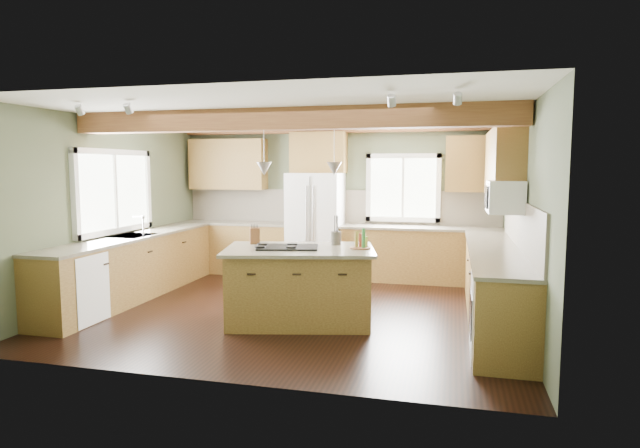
# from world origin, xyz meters

# --- Properties ---
(floor) EXTENTS (5.60, 5.60, 0.00)m
(floor) POSITION_xyz_m (0.00, 0.00, 0.00)
(floor) COLOR black
(floor) RESTS_ON ground
(ceiling) EXTENTS (5.60, 5.60, 0.00)m
(ceiling) POSITION_xyz_m (0.00, 0.00, 2.60)
(ceiling) COLOR silver
(ceiling) RESTS_ON wall_back
(wall_back) EXTENTS (5.60, 0.00, 5.60)m
(wall_back) POSITION_xyz_m (0.00, 2.50, 1.30)
(wall_back) COLOR #4B533B
(wall_back) RESTS_ON ground
(wall_left) EXTENTS (0.00, 5.00, 5.00)m
(wall_left) POSITION_xyz_m (-2.80, 0.00, 1.30)
(wall_left) COLOR #4B533B
(wall_left) RESTS_ON ground
(wall_right) EXTENTS (0.00, 5.00, 5.00)m
(wall_right) POSITION_xyz_m (2.80, 0.00, 1.30)
(wall_right) COLOR #4B533B
(wall_right) RESTS_ON ground
(ceiling_beam) EXTENTS (5.55, 0.26, 0.26)m
(ceiling_beam) POSITION_xyz_m (0.00, -0.54, 2.47)
(ceiling_beam) COLOR #5A2F19
(ceiling_beam) RESTS_ON ceiling
(soffit_trim) EXTENTS (5.55, 0.20, 0.10)m
(soffit_trim) POSITION_xyz_m (0.00, 2.40, 2.54)
(soffit_trim) COLOR #5A2F19
(soffit_trim) RESTS_ON ceiling
(backsplash_back) EXTENTS (5.58, 0.03, 0.58)m
(backsplash_back) POSITION_xyz_m (0.00, 2.48, 1.21)
(backsplash_back) COLOR brown
(backsplash_back) RESTS_ON wall_back
(backsplash_right) EXTENTS (0.03, 3.70, 0.58)m
(backsplash_right) POSITION_xyz_m (2.78, 0.05, 1.21)
(backsplash_right) COLOR brown
(backsplash_right) RESTS_ON wall_right
(base_cab_back_left) EXTENTS (2.02, 0.60, 0.88)m
(base_cab_back_left) POSITION_xyz_m (-1.79, 2.20, 0.44)
(base_cab_back_left) COLOR brown
(base_cab_back_left) RESTS_ON floor
(counter_back_left) EXTENTS (2.06, 0.64, 0.04)m
(counter_back_left) POSITION_xyz_m (-1.79, 2.20, 0.90)
(counter_back_left) COLOR #433D31
(counter_back_left) RESTS_ON base_cab_back_left
(base_cab_back_right) EXTENTS (2.62, 0.60, 0.88)m
(base_cab_back_right) POSITION_xyz_m (1.49, 2.20, 0.44)
(base_cab_back_right) COLOR brown
(base_cab_back_right) RESTS_ON floor
(counter_back_right) EXTENTS (2.66, 0.64, 0.04)m
(counter_back_right) POSITION_xyz_m (1.49, 2.20, 0.90)
(counter_back_right) COLOR #433D31
(counter_back_right) RESTS_ON base_cab_back_right
(base_cab_left) EXTENTS (0.60, 3.70, 0.88)m
(base_cab_left) POSITION_xyz_m (-2.50, 0.05, 0.44)
(base_cab_left) COLOR brown
(base_cab_left) RESTS_ON floor
(counter_left) EXTENTS (0.64, 3.74, 0.04)m
(counter_left) POSITION_xyz_m (-2.50, 0.05, 0.90)
(counter_left) COLOR #433D31
(counter_left) RESTS_ON base_cab_left
(base_cab_right) EXTENTS (0.60, 3.70, 0.88)m
(base_cab_right) POSITION_xyz_m (2.50, 0.05, 0.44)
(base_cab_right) COLOR brown
(base_cab_right) RESTS_ON floor
(counter_right) EXTENTS (0.64, 3.74, 0.04)m
(counter_right) POSITION_xyz_m (2.50, 0.05, 0.90)
(counter_right) COLOR #433D31
(counter_right) RESTS_ON base_cab_right
(upper_cab_back_left) EXTENTS (1.40, 0.35, 0.90)m
(upper_cab_back_left) POSITION_xyz_m (-1.99, 2.33, 1.95)
(upper_cab_back_left) COLOR brown
(upper_cab_back_left) RESTS_ON wall_back
(upper_cab_over_fridge) EXTENTS (0.96, 0.35, 0.70)m
(upper_cab_over_fridge) POSITION_xyz_m (-0.30, 2.33, 2.15)
(upper_cab_over_fridge) COLOR brown
(upper_cab_over_fridge) RESTS_ON wall_back
(upper_cab_right) EXTENTS (0.35, 2.20, 0.90)m
(upper_cab_right) POSITION_xyz_m (2.62, 0.90, 1.95)
(upper_cab_right) COLOR brown
(upper_cab_right) RESTS_ON wall_right
(upper_cab_back_corner) EXTENTS (0.90, 0.35, 0.90)m
(upper_cab_back_corner) POSITION_xyz_m (2.30, 2.33, 1.95)
(upper_cab_back_corner) COLOR brown
(upper_cab_back_corner) RESTS_ON wall_back
(window_left) EXTENTS (0.04, 1.60, 1.05)m
(window_left) POSITION_xyz_m (-2.78, 0.05, 1.55)
(window_left) COLOR white
(window_left) RESTS_ON wall_left
(window_back) EXTENTS (1.10, 0.04, 1.00)m
(window_back) POSITION_xyz_m (1.15, 2.48, 1.55)
(window_back) COLOR white
(window_back) RESTS_ON wall_back
(sink) EXTENTS (0.50, 0.65, 0.03)m
(sink) POSITION_xyz_m (-2.50, 0.05, 0.91)
(sink) COLOR #262628
(sink) RESTS_ON counter_left
(faucet) EXTENTS (0.02, 0.02, 0.28)m
(faucet) POSITION_xyz_m (-2.32, 0.05, 1.05)
(faucet) COLOR #B2B2B7
(faucet) RESTS_ON sink
(dishwasher) EXTENTS (0.60, 0.60, 0.84)m
(dishwasher) POSITION_xyz_m (-2.49, -1.25, 0.43)
(dishwasher) COLOR white
(dishwasher) RESTS_ON floor
(oven) EXTENTS (0.60, 0.72, 0.84)m
(oven) POSITION_xyz_m (2.49, -1.25, 0.43)
(oven) COLOR white
(oven) RESTS_ON floor
(microwave) EXTENTS (0.40, 0.70, 0.38)m
(microwave) POSITION_xyz_m (2.58, -0.05, 1.55)
(microwave) COLOR white
(microwave) RESTS_ON wall_right
(pendant_left) EXTENTS (0.18, 0.18, 0.16)m
(pendant_left) POSITION_xyz_m (-0.23, -0.63, 1.88)
(pendant_left) COLOR #B2B2B7
(pendant_left) RESTS_ON ceiling
(pendant_right) EXTENTS (0.18, 0.18, 0.16)m
(pendant_right) POSITION_xyz_m (0.59, -0.44, 1.88)
(pendant_right) COLOR #B2B2B7
(pendant_right) RESTS_ON ceiling
(refrigerator) EXTENTS (0.90, 0.74, 1.80)m
(refrigerator) POSITION_xyz_m (-0.30, 2.12, 0.90)
(refrigerator) COLOR white
(refrigerator) RESTS_ON floor
(island) EXTENTS (1.87, 1.38, 0.88)m
(island) POSITION_xyz_m (0.18, -0.54, 0.44)
(island) COLOR brown
(island) RESTS_ON floor
(island_top) EXTENTS (2.00, 1.51, 0.04)m
(island_top) POSITION_xyz_m (0.18, -0.54, 0.90)
(island_top) COLOR #433D31
(island_top) RESTS_ON island
(cooktop) EXTENTS (0.82, 0.64, 0.02)m
(cooktop) POSITION_xyz_m (0.05, -0.57, 0.93)
(cooktop) COLOR black
(cooktop) RESTS_ON island_top
(knife_block) EXTENTS (0.15, 0.14, 0.20)m
(knife_block) POSITION_xyz_m (-0.47, -0.33, 1.02)
(knife_block) COLOR brown
(knife_block) RESTS_ON island_top
(utensil_crock) EXTENTS (0.17, 0.17, 0.17)m
(utensil_crock) POSITION_xyz_m (0.56, -0.16, 1.00)
(utensil_crock) COLOR #463F38
(utensil_crock) RESTS_ON island_top
(bottle_tray) EXTENTS (0.35, 0.35, 0.24)m
(bottle_tray) POSITION_xyz_m (0.91, -0.39, 1.04)
(bottle_tray) COLOR brown
(bottle_tray) RESTS_ON island_top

